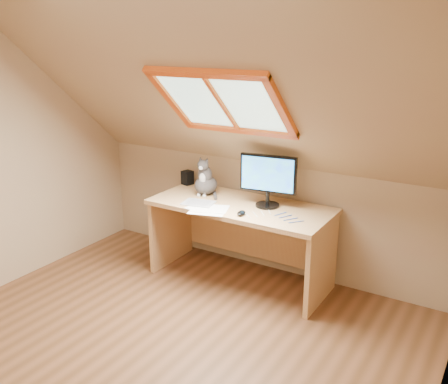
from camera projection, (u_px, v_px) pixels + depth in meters
The scene contains 10 objects.
ground at pixel (142, 363), 3.35m from camera, with size 3.50×3.50×0.00m, color brown.
room_shell at pixel (118, 158), 2.84m from camera, with size 3.52×3.52×2.41m.
desk at pixel (244, 226), 4.39m from camera, with size 1.57×0.69×0.72m.
monitor at pixel (268, 177), 4.13m from camera, with size 0.48×0.20×0.44m.
cat at pixel (205, 181), 4.49m from camera, with size 0.22×0.26×0.36m.
desk_speaker at pixel (187, 178), 4.81m from camera, with size 0.09×0.09×0.13m, color black.
graphics_tablet at pixel (198, 203), 4.27m from camera, with size 0.27×0.19×0.01m, color #B2B2B7.
mouse at pixel (241, 213), 4.00m from camera, with size 0.06×0.11×0.03m, color black.
papers at pixel (207, 209), 4.14m from camera, with size 0.35×0.30×0.01m.
cables at pixel (276, 216), 3.97m from camera, with size 0.51×0.26×0.01m.
Camera 1 is at (1.96, -2.13, 2.11)m, focal length 40.00 mm.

